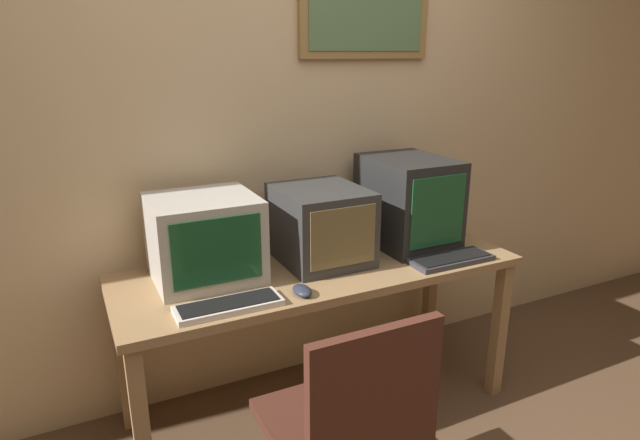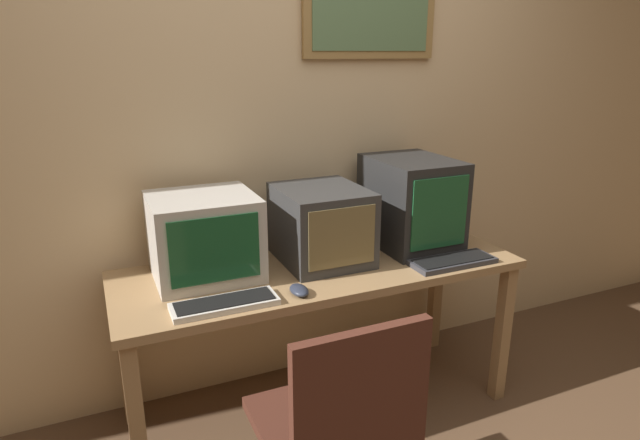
{
  "view_description": "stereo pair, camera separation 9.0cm",
  "coord_description": "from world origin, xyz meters",
  "px_view_note": "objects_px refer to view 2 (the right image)",
  "views": [
    {
      "loc": [
        -0.95,
        -0.83,
        1.61
      ],
      "look_at": [
        0.0,
        1.1,
        0.93
      ],
      "focal_mm": 30.0,
      "sensor_mm": 36.0,
      "label": 1
    },
    {
      "loc": [
        -0.87,
        -0.87,
        1.61
      ],
      "look_at": [
        0.0,
        1.1,
        0.93
      ],
      "focal_mm": 30.0,
      "sensor_mm": 36.0,
      "label": 2
    }
  ],
  "objects_px": {
    "mouse_near_keyboard": "(299,290)",
    "desk_clock": "(455,229)",
    "monitor_left": "(204,236)",
    "monitor_right": "(411,202)",
    "keyboard_main": "(225,304)",
    "monitor_center": "(321,225)",
    "keyboard_side": "(453,261)"
  },
  "relations": [
    {
      "from": "monitor_right",
      "to": "desk_clock",
      "type": "distance_m",
      "value": 0.29
    },
    {
      "from": "monitor_center",
      "to": "keyboard_side",
      "type": "height_order",
      "value": "monitor_center"
    },
    {
      "from": "monitor_left",
      "to": "monitor_right",
      "type": "height_order",
      "value": "monitor_right"
    },
    {
      "from": "monitor_center",
      "to": "keyboard_side",
      "type": "xyz_separation_m",
      "value": [
        0.5,
        -0.28,
        -0.15
      ]
    },
    {
      "from": "monitor_left",
      "to": "keyboard_side",
      "type": "height_order",
      "value": "monitor_left"
    },
    {
      "from": "monitor_left",
      "to": "desk_clock",
      "type": "distance_m",
      "value": 1.23
    },
    {
      "from": "monitor_center",
      "to": "monitor_left",
      "type": "bearing_deg",
      "value": 175.9
    },
    {
      "from": "monitor_left",
      "to": "keyboard_side",
      "type": "relative_size",
      "value": 1.09
    },
    {
      "from": "keyboard_side",
      "to": "mouse_near_keyboard",
      "type": "distance_m",
      "value": 0.73
    },
    {
      "from": "mouse_near_keyboard",
      "to": "desk_clock",
      "type": "xyz_separation_m",
      "value": [
        0.94,
        0.28,
        0.04
      ]
    },
    {
      "from": "monitor_right",
      "to": "desk_clock",
      "type": "height_order",
      "value": "monitor_right"
    },
    {
      "from": "keyboard_side",
      "to": "desk_clock",
      "type": "xyz_separation_m",
      "value": [
        0.21,
        0.27,
        0.04
      ]
    },
    {
      "from": "monitor_left",
      "to": "keyboard_main",
      "type": "distance_m",
      "value": 0.36
    },
    {
      "from": "monitor_left",
      "to": "mouse_near_keyboard",
      "type": "xyz_separation_m",
      "value": [
        0.28,
        -0.33,
        -0.15
      ]
    },
    {
      "from": "monitor_right",
      "to": "keyboard_side",
      "type": "height_order",
      "value": "monitor_right"
    },
    {
      "from": "keyboard_main",
      "to": "desk_clock",
      "type": "height_order",
      "value": "desk_clock"
    },
    {
      "from": "monitor_left",
      "to": "desk_clock",
      "type": "bearing_deg",
      "value": -2.31
    },
    {
      "from": "monitor_center",
      "to": "monitor_right",
      "type": "height_order",
      "value": "monitor_right"
    },
    {
      "from": "monitor_left",
      "to": "monitor_center",
      "type": "bearing_deg",
      "value": -4.1
    },
    {
      "from": "monitor_center",
      "to": "mouse_near_keyboard",
      "type": "bearing_deg",
      "value": -127.21
    },
    {
      "from": "monitor_center",
      "to": "keyboard_main",
      "type": "relative_size",
      "value": 1.09
    },
    {
      "from": "monitor_center",
      "to": "desk_clock",
      "type": "relative_size",
      "value": 3.94
    },
    {
      "from": "monitor_center",
      "to": "keyboard_side",
      "type": "relative_size",
      "value": 1.1
    },
    {
      "from": "mouse_near_keyboard",
      "to": "monitor_left",
      "type": "bearing_deg",
      "value": 130.4
    },
    {
      "from": "keyboard_main",
      "to": "monitor_left",
      "type": "bearing_deg",
      "value": 89.25
    },
    {
      "from": "monitor_right",
      "to": "keyboard_main",
      "type": "height_order",
      "value": "monitor_right"
    },
    {
      "from": "keyboard_main",
      "to": "keyboard_side",
      "type": "distance_m",
      "value": 1.02
    },
    {
      "from": "keyboard_main",
      "to": "mouse_near_keyboard",
      "type": "relative_size",
      "value": 3.55
    },
    {
      "from": "monitor_center",
      "to": "keyboard_main",
      "type": "bearing_deg",
      "value": -150.89
    },
    {
      "from": "monitor_right",
      "to": "desk_clock",
      "type": "relative_size",
      "value": 4.27
    },
    {
      "from": "monitor_right",
      "to": "keyboard_side",
      "type": "distance_m",
      "value": 0.36
    },
    {
      "from": "monitor_left",
      "to": "monitor_right",
      "type": "relative_size",
      "value": 0.91
    }
  ]
}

